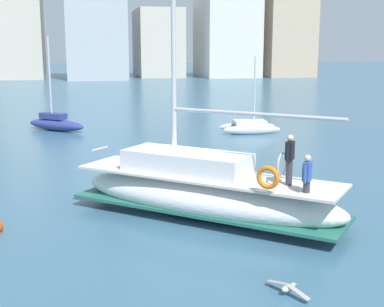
% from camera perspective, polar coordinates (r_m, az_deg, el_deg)
% --- Properties ---
extents(ground_plane, '(400.00, 400.00, 0.00)m').
position_cam_1_polar(ground_plane, '(19.37, -0.77, -5.42)').
color(ground_plane, '#38607A').
extents(main_sailboat, '(8.75, 8.19, 12.37)m').
position_cam_1_polar(main_sailboat, '(17.61, 1.23, -4.08)').
color(main_sailboat, white).
rests_on(main_sailboat, ground).
extents(moored_sloop_far, '(4.39, 4.22, 6.40)m').
position_cam_1_polar(moored_sloop_far, '(37.67, -14.61, 3.23)').
color(moored_sloop_far, navy).
rests_on(moored_sloop_far, ground).
extents(moored_catamaran, '(4.05, 2.28, 5.10)m').
position_cam_1_polar(moored_catamaran, '(35.69, 6.30, 3.02)').
color(moored_catamaran, white).
rests_on(moored_catamaran, ground).
extents(seagull, '(0.66, 1.20, 0.18)m').
position_cam_1_polar(seagull, '(12.67, 10.41, -14.16)').
color(seagull, silver).
rests_on(seagull, ground).
extents(waterfront_buildings, '(86.44, 20.88, 27.85)m').
position_cam_1_polar(waterfront_buildings, '(104.47, -11.87, 14.38)').
color(waterfront_buildings, '#B2B7BC').
rests_on(waterfront_buildings, ground).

